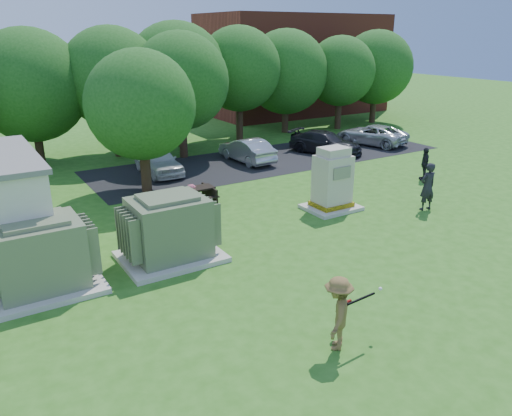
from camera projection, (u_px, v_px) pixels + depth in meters
ground at (335, 297)px, 13.29m from camera, size 120.00×120.00×0.00m
brick_building at (293, 64)px, 42.50m from camera, size 15.00×8.00×8.00m
parking_strip at (273, 159)px, 27.57m from camera, size 20.00×6.00×0.01m
transformer_left at (40, 257)px, 13.33m from camera, size 3.00×2.40×2.07m
transformer_right at (169, 230)px, 15.17m from camera, size 3.00×2.40×2.07m
generator_cabinet at (332, 183)px, 19.46m from camera, size 2.04×1.67×2.49m
picnic_table at (192, 195)px, 19.96m from camera, size 1.77×1.33×0.76m
batter at (338, 313)px, 10.89m from camera, size 1.25×1.23×1.72m
person_by_generator at (427, 187)px, 19.45m from camera, size 0.74×0.53×1.90m
person_at_picnic at (193, 204)px, 18.02m from camera, size 0.93×0.93×1.52m
person_walking_right at (425, 164)px, 23.49m from camera, size 0.85×0.95×1.54m
car_white at (158, 161)px, 24.54m from camera, size 1.60×3.83×1.30m
car_silver_a at (247, 150)px, 26.79m from camera, size 1.48×3.92×1.28m
car_dark at (326, 143)px, 28.63m from camera, size 3.26×4.65×1.25m
car_silver_b at (371, 135)px, 30.93m from camera, size 3.19×4.81×1.23m
batting_equipment at (362, 298)px, 11.01m from camera, size 1.23×0.23×0.10m
tree_row at (145, 79)px, 27.57m from camera, size 41.30×13.30×7.30m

